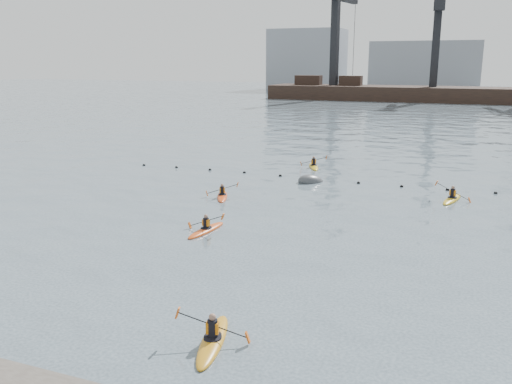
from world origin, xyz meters
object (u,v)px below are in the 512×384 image
kayaker_5 (314,166)px  mooring_buoy (311,182)px  kayaker_1 (213,339)px  kayaker_3 (452,199)px  kayaker_0 (206,229)px  kayaker_2 (222,196)px

kayaker_5 → mooring_buoy: size_ratio=1.54×
kayaker_1 → mooring_buoy: size_ratio=1.65×
kayaker_3 → mooring_buoy: size_ratio=1.58×
kayaker_0 → kayaker_3: kayaker_3 is taller
kayaker_1 → kayaker_2: bearing=100.4°
kayaker_0 → mooring_buoy: 13.36m
kayaker_0 → kayaker_3: bearing=51.1°
kayaker_0 → kayaker_3: size_ratio=0.97×
kayaker_2 → mooring_buoy: 7.58m
kayaker_2 → kayaker_5: kayaker_5 is taller
kayaker_3 → mooring_buoy: 9.87m
kayaker_0 → kayaker_3: 16.17m
kayaker_2 → kayaker_5: (2.75, 11.88, 0.01)m
kayaker_2 → kayaker_5: size_ratio=0.94×
kayaker_3 → kayaker_5: bearing=159.2°
kayaker_1 → kayaker_0: bearing=104.0°
kayaker_2 → mooring_buoy: kayaker_2 is taller
kayaker_1 → kayaker_3: bearing=60.1°
kayaker_0 → kayaker_3: (11.50, 11.37, 0.00)m
kayaker_1 → kayaker_5: bearing=85.8°
kayaker_0 → mooring_buoy: bearing=88.7°
kayaker_2 → mooring_buoy: size_ratio=1.46×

